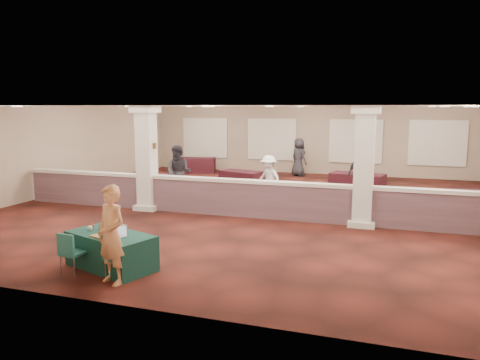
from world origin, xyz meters
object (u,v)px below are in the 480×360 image
(conf_chair_side, at_px, (70,250))
(far_table_front_center, at_px, (231,191))
(woman, at_px, (111,235))
(attendee_d, at_px, (299,157))
(attendee_b, at_px, (269,178))
(attendee_a, at_px, (179,173))
(attendee_c, at_px, (358,174))
(near_table, at_px, (111,251))
(far_table_back_center, at_px, (241,179))
(far_table_front_left, at_px, (148,183))
(conf_chair_main, at_px, (115,254))
(far_table_back_right, at_px, (357,184))
(far_table_back_left, at_px, (197,165))

(conf_chair_side, xyz_separation_m, far_table_front_center, (0.64, 7.38, -0.11))
(conf_chair_side, bearing_deg, woman, -1.31)
(far_table_front_center, relative_size, attendee_d, 1.06)
(woman, distance_m, attendee_b, 8.29)
(conf_chair_side, height_order, attendee_a, attendee_a)
(attendee_a, bearing_deg, conf_chair_side, -85.15)
(attendee_c, relative_size, attendee_d, 0.94)
(near_table, xyz_separation_m, far_table_back_center, (-0.50, 9.70, -0.02))
(far_table_front_left, height_order, attendee_a, attendee_a)
(attendee_c, height_order, attendee_d, attendee_d)
(conf_chair_main, distance_m, woman, 0.42)
(conf_chair_side, distance_m, attendee_a, 7.40)
(far_table_back_right, distance_m, attendee_a, 6.51)
(conf_chair_side, bearing_deg, conf_chair_main, 5.60)
(conf_chair_side, distance_m, far_table_back_left, 13.99)
(conf_chair_main, xyz_separation_m, far_table_front_center, (-0.35, 7.38, -0.13))
(attendee_a, xyz_separation_m, attendee_c, (5.78, 2.59, -0.12))
(attendee_b, relative_size, attendee_d, 0.89)
(conf_chair_main, height_order, attendee_c, attendee_c)
(attendee_c, xyz_separation_m, attendee_d, (-2.98, 4.21, 0.05))
(attendee_d, bearing_deg, near_table, 122.80)
(far_table_front_center, distance_m, far_table_back_right, 4.84)
(far_table_front_left, distance_m, far_table_back_right, 7.80)
(far_table_back_center, bearing_deg, conf_chair_main, -84.57)
(far_table_back_right, distance_m, attendee_d, 4.83)
(woman, distance_m, attendee_c, 10.59)
(woman, xyz_separation_m, attendee_a, (-2.25, 7.40, 0.03))
(woman, height_order, far_table_front_center, woman)
(far_table_front_center, xyz_separation_m, attendee_c, (3.91, 2.49, 0.44))
(attendee_c, bearing_deg, far_table_front_left, 136.81)
(far_table_back_center, distance_m, far_table_back_right, 4.50)
(far_table_front_left, distance_m, far_table_front_center, 3.80)
(far_table_back_left, bearing_deg, attendee_a, -71.51)
(attendee_a, height_order, attendee_c, attendee_a)
(far_table_front_left, height_order, far_table_back_left, far_table_back_left)
(conf_chair_side, bearing_deg, far_table_back_right, 71.94)
(far_table_front_left, bearing_deg, attendee_d, 51.34)
(conf_chair_side, bearing_deg, far_table_back_left, 109.47)
(near_table, xyz_separation_m, conf_chair_main, (0.48, -0.58, 0.16))
(woman, xyz_separation_m, attendee_d, (0.55, 14.20, -0.03))
(near_table, height_order, attendee_a, attendee_a)
(far_table_back_right, bearing_deg, far_table_back_center, 180.00)
(far_table_front_center, xyz_separation_m, attendee_b, (1.09, 0.76, 0.40))
(near_table, bearing_deg, attendee_d, 104.60)
(far_table_front_left, xyz_separation_m, far_table_front_center, (3.68, -0.94, 0.03))
(attendee_c, bearing_deg, attendee_b, 156.84)
(far_table_front_center, distance_m, attendee_d, 6.78)
(conf_chair_side, relative_size, attendee_a, 0.44)
(far_table_back_center, bearing_deg, far_table_front_left, -147.33)
(attendee_b, bearing_deg, far_table_back_right, 64.41)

